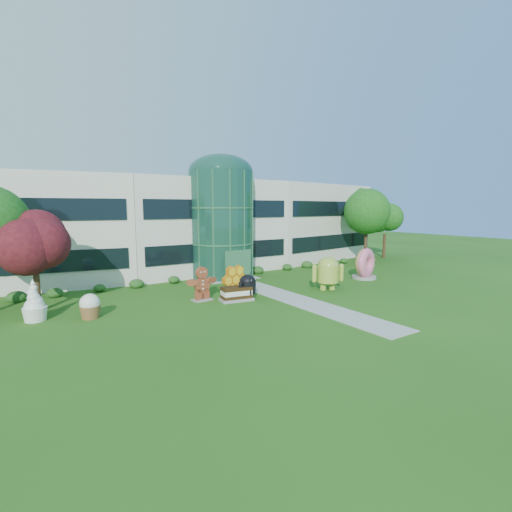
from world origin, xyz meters
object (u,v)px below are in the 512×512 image
donut (364,263)px  gingerbread (202,283)px  android_green (328,271)px  android_black (248,285)px

donut → gingerbread: (-15.98, 0.83, -0.21)m
android_green → android_black: (-6.99, 0.90, -0.50)m
android_green → donut: bearing=36.8°
android_black → donut: bearing=-16.1°
donut → gingerbread: size_ratio=1.08×
android_black → gingerbread: 3.23m
android_green → android_black: 7.07m
donut → gingerbread: 16.01m
android_black → gingerbread: size_ratio=0.80×
donut → android_green: bearing=-179.7°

